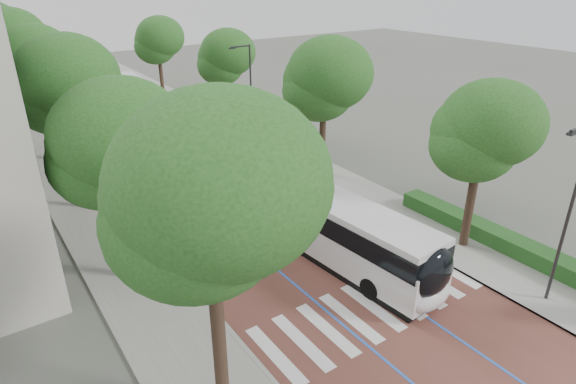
% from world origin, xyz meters
% --- Properties ---
extents(ground, '(160.00, 160.00, 0.00)m').
position_xyz_m(ground, '(0.00, 0.00, 0.00)').
color(ground, '#51544C').
rests_on(ground, ground).
extents(road, '(11.00, 140.00, 0.02)m').
position_xyz_m(road, '(0.00, 40.00, 0.01)').
color(road, brown).
rests_on(road, ground).
extents(sidewalk_left, '(4.00, 140.00, 0.12)m').
position_xyz_m(sidewalk_left, '(-7.50, 40.00, 0.06)').
color(sidewalk_left, gray).
rests_on(sidewalk_left, ground).
extents(sidewalk_right, '(4.00, 140.00, 0.12)m').
position_xyz_m(sidewalk_right, '(7.50, 40.00, 0.06)').
color(sidewalk_right, gray).
rests_on(sidewalk_right, ground).
extents(kerb_left, '(0.20, 140.00, 0.14)m').
position_xyz_m(kerb_left, '(-5.60, 40.00, 0.06)').
color(kerb_left, gray).
rests_on(kerb_left, ground).
extents(kerb_right, '(0.20, 140.00, 0.14)m').
position_xyz_m(kerb_right, '(5.60, 40.00, 0.06)').
color(kerb_right, gray).
rests_on(kerb_right, ground).
extents(zebra_crossing, '(10.55, 3.60, 0.01)m').
position_xyz_m(zebra_crossing, '(0.20, 1.00, 0.03)').
color(zebra_crossing, silver).
rests_on(zebra_crossing, ground).
extents(lane_line_left, '(0.12, 126.00, 0.01)m').
position_xyz_m(lane_line_left, '(-1.60, 40.00, 0.02)').
color(lane_line_left, blue).
rests_on(lane_line_left, road).
extents(lane_line_right, '(0.12, 126.00, 0.01)m').
position_xyz_m(lane_line_right, '(1.60, 40.00, 0.02)').
color(lane_line_right, blue).
rests_on(lane_line_right, road).
extents(hedge, '(1.20, 14.00, 0.80)m').
position_xyz_m(hedge, '(9.10, 0.00, 0.52)').
color(hedge, '#184619').
rests_on(hedge, sidewalk_right).
extents(streetlight_near, '(1.82, 0.20, 8.00)m').
position_xyz_m(streetlight_near, '(6.62, -3.00, 4.82)').
color(streetlight_near, '#2B2B2D').
rests_on(streetlight_near, sidewalk_right).
extents(streetlight_far, '(1.82, 0.20, 8.00)m').
position_xyz_m(streetlight_far, '(6.62, 22.00, 4.82)').
color(streetlight_far, '#2B2B2D').
rests_on(streetlight_far, sidewalk_right).
extents(lamp_post_left, '(0.14, 0.14, 8.00)m').
position_xyz_m(lamp_post_left, '(-6.10, 8.00, 4.12)').
color(lamp_post_left, '#2B2B2D').
rests_on(lamp_post_left, sidewalk_left).
extents(trees_left, '(6.28, 60.95, 10.10)m').
position_xyz_m(trees_left, '(-7.50, 25.67, 7.11)').
color(trees_left, black).
rests_on(trees_left, ground).
extents(trees_right, '(5.70, 47.13, 8.92)m').
position_xyz_m(trees_right, '(7.70, 22.59, 6.13)').
color(trees_right, black).
rests_on(trees_right, ground).
extents(lead_bus, '(3.96, 18.54, 3.20)m').
position_xyz_m(lead_bus, '(1.20, 7.73, 1.63)').
color(lead_bus, black).
rests_on(lead_bus, ground).
extents(bus_queued_0, '(2.91, 12.47, 3.20)m').
position_xyz_m(bus_queued_0, '(1.57, 24.32, 1.62)').
color(bus_queued_0, silver).
rests_on(bus_queued_0, ground).
extents(bus_queued_1, '(3.26, 12.53, 3.20)m').
position_xyz_m(bus_queued_1, '(2.34, 36.82, 1.62)').
color(bus_queued_1, silver).
rests_on(bus_queued_1, ground).
extents(bus_queued_2, '(2.71, 12.43, 3.20)m').
position_xyz_m(bus_queued_2, '(1.78, 50.69, 1.62)').
color(bus_queued_2, silver).
rests_on(bus_queued_2, ground).
extents(bus_queued_3, '(2.61, 12.41, 3.20)m').
position_xyz_m(bus_queued_3, '(1.89, 62.70, 1.62)').
color(bus_queued_3, silver).
rests_on(bus_queued_3, ground).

